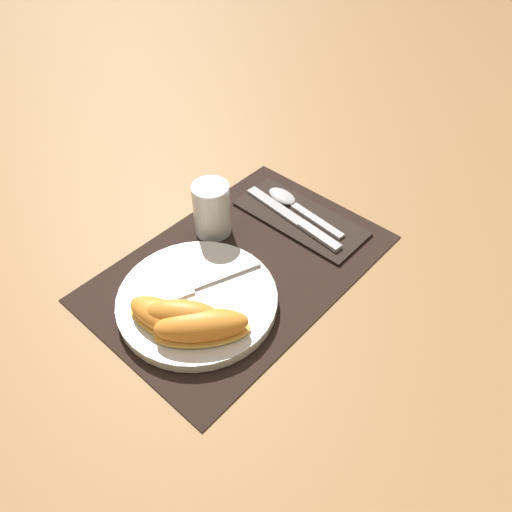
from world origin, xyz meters
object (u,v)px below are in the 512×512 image
Objects in this scene: spoon at (291,202)px; fork at (196,285)px; citrus_wedge_0 at (169,319)px; citrus_wedge_2 at (201,326)px; knife at (294,219)px; plate at (197,300)px; citrus_wedge_1 at (184,316)px; juice_glass at (212,212)px.

fork reaches higher than spoon.
citrus_wedge_2 is (0.02, -0.04, 0.00)m from citrus_wedge_0.
plate is at bearing -177.63° from knife.
knife is 1.63× the size of citrus_wedge_2.
knife is at bearing 6.94° from citrus_wedge_1.
spoon is at bearing 46.54° from knife.
knife is 0.29m from citrus_wedge_2.
juice_glass reaches higher than citrus_wedge_1.
juice_glass is 0.71× the size of citrus_wedge_2.
plate is 2.52× the size of juice_glass.
citrus_wedge_1 is at bearing -151.54° from plate.
juice_glass reaches higher than fork.
fork is at bearing 34.00° from citrus_wedge_1.
citrus_wedge_0 is at bearing -171.28° from spoon.
citrus_wedge_1 is at bearing -45.45° from citrus_wedge_0.
fork is 1.32× the size of citrus_wedge_2.
citrus_wedge_1 is at bearing -168.20° from spoon.
plate is 0.02m from fork.
juice_glass is at bearing 141.40° from knife.
plate is 0.17m from juice_glass.
spoon is 1.00× the size of fork.
citrus_wedge_2 is at bearing -127.08° from plate.
juice_glass reaches higher than knife.
plate reaches higher than knife.
spoon is 0.26m from fork.
citrus_wedge_2 is (-0.28, -0.06, 0.03)m from knife.
plate is 1.78× the size of citrus_wedge_2.
spoon is at bearing 5.75° from fork.
juice_glass is at bearing 157.81° from spoon.
spoon is at bearing 11.80° from citrus_wedge_1.
plate is at bearing 28.46° from citrus_wedge_1.
citrus_wedge_1 is at bearing 99.47° from citrus_wedge_2.
plate reaches higher than spoon.
citrus_wedge_0 is at bearing -161.49° from fork.
fork is at bearing 48.19° from plate.
fork is 0.09m from citrus_wedge_2.
citrus_wedge_1 is at bearing -146.00° from fork.
juice_glass reaches higher than citrus_wedge_2.
spoon is 1.48× the size of citrus_wedge_1.
spoon is at bearing 8.66° from plate.
plate is at bearing -171.34° from spoon.
juice_glass is 0.21m from citrus_wedge_1.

